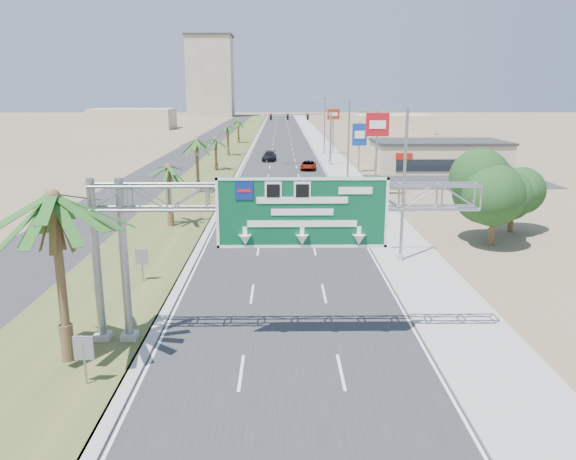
% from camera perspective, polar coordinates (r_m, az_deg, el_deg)
% --- Properties ---
extents(road, '(12.00, 300.00, 0.02)m').
position_cam_1_polar(road, '(123.89, -0.60, 8.80)').
color(road, '#28282B').
rests_on(road, ground).
extents(sidewalk_right, '(4.00, 300.00, 0.10)m').
position_cam_1_polar(sidewalk_right, '(124.20, 3.37, 8.81)').
color(sidewalk_right, '#9E9B93').
rests_on(sidewalk_right, ground).
extents(median_grass, '(7.00, 300.00, 0.12)m').
position_cam_1_polar(median_grass, '(124.25, -5.27, 8.79)').
color(median_grass, '#3E4E22').
rests_on(median_grass, ground).
extents(opposing_road, '(8.00, 300.00, 0.02)m').
position_cam_1_polar(opposing_road, '(124.99, -8.51, 8.70)').
color(opposing_road, '#28282B').
rests_on(opposing_road, ground).
extents(sign_gantry, '(16.75, 1.24, 7.50)m').
position_cam_1_polar(sign_gantry, '(23.84, -2.35, 2.09)').
color(sign_gantry, gray).
rests_on(sign_gantry, ground).
extents(palm_near, '(5.70, 5.70, 8.35)m').
position_cam_1_polar(palm_near, '(23.48, -22.80, 3.00)').
color(palm_near, brown).
rests_on(palm_near, ground).
extents(palm_row_b, '(3.99, 3.99, 5.95)m').
position_cam_1_polar(palm_row_b, '(46.70, -12.08, 6.15)').
color(palm_row_b, brown).
rests_on(palm_row_b, ground).
extents(palm_row_c, '(3.99, 3.99, 6.75)m').
position_cam_1_polar(palm_row_c, '(62.30, -9.28, 8.84)').
color(palm_row_c, brown).
rests_on(palm_row_c, ground).
extents(palm_row_d, '(3.99, 3.99, 5.45)m').
position_cam_1_polar(palm_row_d, '(80.19, -7.38, 9.10)').
color(palm_row_d, brown).
rests_on(palm_row_d, ground).
extents(palm_row_e, '(3.99, 3.99, 6.15)m').
position_cam_1_polar(palm_row_e, '(99.00, -6.15, 10.40)').
color(palm_row_e, brown).
rests_on(palm_row_e, ground).
extents(palm_row_f, '(3.99, 3.99, 5.75)m').
position_cam_1_polar(palm_row_f, '(123.90, -5.08, 10.93)').
color(palm_row_f, brown).
rests_on(palm_row_f, ground).
extents(streetlight_near, '(3.27, 0.44, 10.00)m').
position_cam_1_polar(streetlight_near, '(36.76, 11.35, 3.84)').
color(streetlight_near, gray).
rests_on(streetlight_near, ground).
extents(streetlight_mid, '(3.27, 0.44, 10.00)m').
position_cam_1_polar(streetlight_mid, '(66.15, 5.97, 8.39)').
color(streetlight_mid, gray).
rests_on(streetlight_mid, ground).
extents(streetlight_far, '(3.27, 0.44, 10.00)m').
position_cam_1_polar(streetlight_far, '(101.89, 3.62, 10.33)').
color(streetlight_far, gray).
rests_on(streetlight_far, ground).
extents(signal_mast, '(10.28, 0.71, 8.00)m').
position_cam_1_polar(signal_mast, '(85.77, 2.99, 9.78)').
color(signal_mast, gray).
rests_on(signal_mast, ground).
extents(store_building, '(18.00, 10.00, 4.00)m').
position_cam_1_polar(store_building, '(82.98, 15.01, 7.22)').
color(store_building, tan).
rests_on(store_building, ground).
extents(oak_near, '(4.50, 4.50, 6.80)m').
position_cam_1_polar(oak_near, '(42.79, 20.39, 4.41)').
color(oak_near, brown).
rests_on(oak_near, ground).
extents(oak_far, '(3.50, 3.50, 5.60)m').
position_cam_1_polar(oak_far, '(47.68, 22.00, 4.29)').
color(oak_far, brown).
rests_on(oak_far, ground).
extents(median_signback_a, '(0.75, 0.08, 2.08)m').
position_cam_1_polar(median_signback_a, '(22.82, -20.03, -11.54)').
color(median_signback_a, gray).
rests_on(median_signback_a, ground).
extents(median_signback_b, '(0.75, 0.08, 2.08)m').
position_cam_1_polar(median_signback_b, '(33.78, -14.63, -2.87)').
color(median_signback_b, gray).
rests_on(median_signback_b, ground).
extents(tower_distant, '(20.00, 16.00, 35.00)m').
position_cam_1_polar(tower_distant, '(265.37, -7.89, 15.15)').
color(tower_distant, tan).
rests_on(tower_distant, ground).
extents(building_distant_left, '(24.00, 14.00, 6.00)m').
position_cam_1_polar(building_distant_left, '(179.22, -15.47, 10.83)').
color(building_distant_left, tan).
rests_on(building_distant_left, ground).
extents(building_distant_right, '(20.00, 12.00, 5.00)m').
position_cam_1_polar(building_distant_right, '(156.61, 10.60, 10.54)').
color(building_distant_right, tan).
rests_on(building_distant_right, ground).
extents(car_left_lane, '(2.07, 4.87, 1.64)m').
position_cam_1_polar(car_left_lane, '(59.25, -4.36, 4.01)').
color(car_left_lane, black).
rests_on(car_left_lane, ground).
extents(car_mid_lane, '(1.98, 4.74, 1.52)m').
position_cam_1_polar(car_mid_lane, '(59.82, -0.27, 4.08)').
color(car_mid_lane, maroon).
rests_on(car_mid_lane, ground).
extents(car_right_lane, '(2.52, 4.75, 1.27)m').
position_cam_1_polar(car_right_lane, '(81.08, 2.07, 6.56)').
color(car_right_lane, gray).
rests_on(car_right_lane, ground).
extents(car_far, '(2.46, 5.22, 1.47)m').
position_cam_1_polar(car_far, '(91.83, -1.92, 7.48)').
color(car_far, black).
rests_on(car_far, ground).
extents(pole_sign_red_near, '(2.41, 0.39, 9.03)m').
position_cam_1_polar(pole_sign_red_near, '(59.70, 9.06, 10.03)').
color(pole_sign_red_near, gray).
rests_on(pole_sign_red_near, ground).
extents(pole_sign_blue, '(2.01, 0.43, 6.92)m').
position_cam_1_polar(pole_sign_blue, '(78.76, 7.28, 9.43)').
color(pole_sign_blue, gray).
rests_on(pole_sign_blue, ground).
extents(pole_sign_red_far, '(2.22, 0.68, 8.17)m').
position_cam_1_polar(pole_sign_red_far, '(101.43, 4.63, 11.28)').
color(pole_sign_red_far, gray).
rests_on(pole_sign_red_far, ground).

